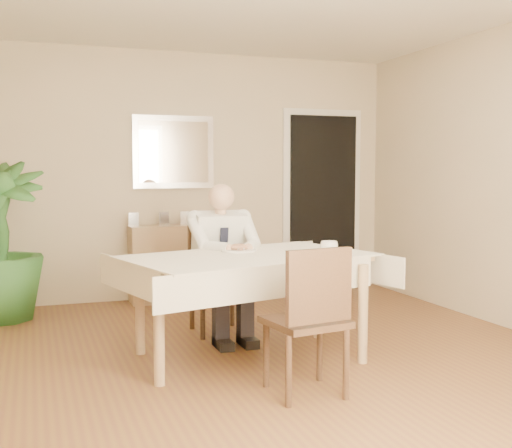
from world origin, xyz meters
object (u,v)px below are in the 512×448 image
object	(u,v)px
chair_far	(215,271)
coffee_mug	(329,248)
sideboard	(178,263)
seated_man	(225,253)
dining_table	(249,267)
chair_near	(311,313)

from	to	relation	value
chair_far	coffee_mug	bearing A→B (deg)	-69.04
sideboard	seated_man	bearing A→B (deg)	-89.62
dining_table	chair_near	xyz separation A→B (m)	(0.09, -0.88, -0.16)
chair_far	chair_near	size ratio (longest dim) A/B	0.99
chair_far	sideboard	size ratio (longest dim) A/B	0.91
seated_man	sideboard	distance (m)	1.66
dining_table	chair_near	size ratio (longest dim) A/B	2.17
dining_table	coffee_mug	world-z (taller)	coffee_mug
chair_near	sideboard	xyz separation A→B (m)	(-0.11, 3.11, -0.12)
chair_near	seated_man	xyz separation A→B (m)	(-0.09, 1.48, 0.18)
chair_far	sideboard	xyz separation A→B (m)	(-0.03, 1.35, -0.11)
chair_near	coffee_mug	xyz separation A→B (m)	(0.46, 0.71, 0.29)
chair_near	sideboard	world-z (taller)	chair_near
dining_table	chair_near	world-z (taller)	chair_near
chair_far	sideboard	bearing A→B (deg)	84.69
chair_far	seated_man	size ratio (longest dim) A/B	0.72
seated_man	coffee_mug	distance (m)	0.95
seated_man	chair_near	bearing A→B (deg)	-86.54
sideboard	chair_near	bearing A→B (deg)	-88.41
chair_far	seated_man	world-z (taller)	seated_man
coffee_mug	sideboard	bearing A→B (deg)	103.40
dining_table	sideboard	distance (m)	2.25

